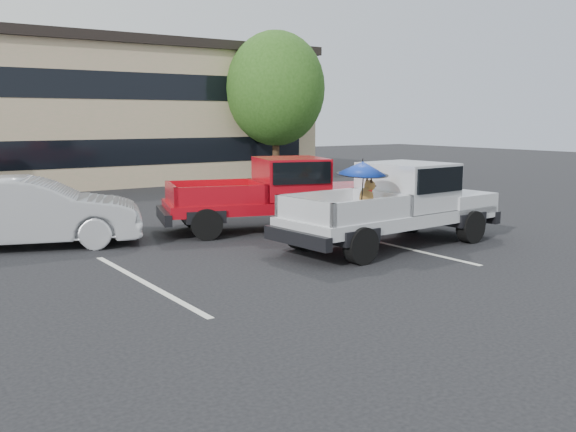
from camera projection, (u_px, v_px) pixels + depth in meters
The scene contains 9 objects.
ground at pixel (348, 282), 11.40m from camera, with size 90.00×90.00×0.00m, color black.
stripe_left at pixel (145, 283), 11.36m from camera, with size 0.12×5.00×0.01m, color silver.
stripe_right at pixel (393, 245), 14.71m from camera, with size 0.12×5.00×0.01m, color silver.
motel_building at pixel (87, 111), 29.15m from camera, with size 20.40×8.40×6.30m.
tree_right at pixel (276, 89), 28.85m from camera, with size 4.46×4.46×6.78m.
tree_back at pixel (144, 89), 33.66m from camera, with size 4.68×4.68×7.11m.
silver_pickup at pixel (401, 199), 14.68m from camera, with size 5.81×2.41×2.06m.
red_pickup at pixel (284, 190), 16.72m from camera, with size 6.01×3.56×1.87m.
silver_sedan at pixel (32, 212), 14.43m from camera, with size 1.68×4.81×1.59m, color #A9ABB1.
Camera 1 is at (-7.16, -8.55, 2.89)m, focal length 40.00 mm.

